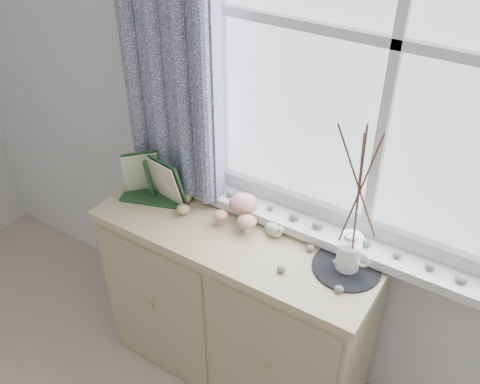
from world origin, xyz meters
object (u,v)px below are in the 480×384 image
at_px(toadstool_cluster, 242,209).
at_px(twig_pitcher, 360,184).
at_px(botanical_book, 147,181).
at_px(sideboard, 236,305).

bearing_deg(toadstool_cluster, twig_pitcher, -3.07).
xyz_separation_m(botanical_book, toadstool_cluster, (0.40, 0.10, -0.05)).
height_order(botanical_book, toadstool_cluster, botanical_book).
distance_m(toadstool_cluster, twig_pitcher, 0.57).
relative_size(botanical_book, twig_pitcher, 0.50).
xyz_separation_m(sideboard, twig_pitcher, (0.46, 0.05, 0.81)).
relative_size(sideboard, toadstool_cluster, 6.28).
relative_size(botanical_book, toadstool_cluster, 1.73).
bearing_deg(botanical_book, sideboard, -15.55).
xyz_separation_m(toadstool_cluster, twig_pitcher, (0.47, -0.03, 0.32)).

